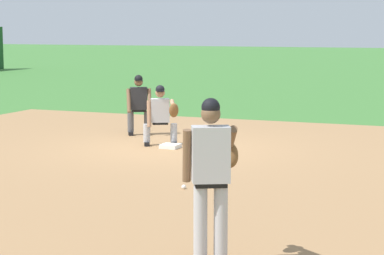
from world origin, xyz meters
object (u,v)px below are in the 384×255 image
baseball (184,187)px  pitcher (212,172)px  umpire (139,103)px  first_base_bag (170,146)px  first_baseman (161,113)px

baseball → pitcher: bearing=-153.0°
baseball → umpire: bearing=32.7°
first_base_bag → baseball: bearing=-153.4°
pitcher → baseball: bearing=27.0°
pitcher → first_baseman: 8.43m
first_base_bag → baseball: first_base_bag is taller
first_base_bag → first_baseman: first_baseman is taller
baseball → first_baseman: first_baseman is taller
baseball → umpire: size_ratio=0.05×
first_base_bag → umpire: bearing=44.5°
baseball → pitcher: 4.11m
pitcher → first_baseman: pitcher is taller
pitcher → first_baseman: bearing=28.0°
first_base_bag → pitcher: pitcher is taller
first_base_bag → pitcher: (-7.23, -3.65, 1.01)m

